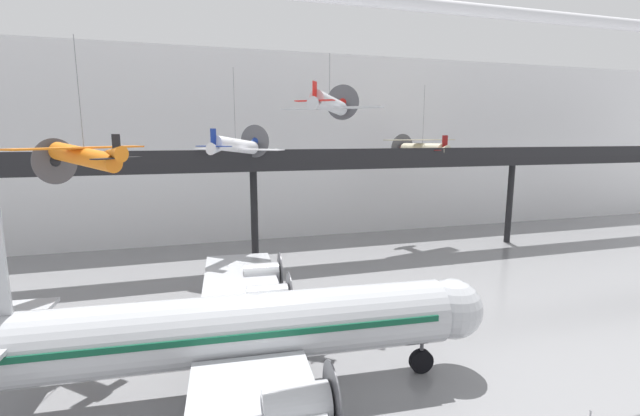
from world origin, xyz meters
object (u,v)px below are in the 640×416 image
(suspended_plane_silver_racer, at_px, (330,104))
(suspended_plane_orange_highwing, at_px, (85,156))
(suspended_plane_cream_biplane, at_px, (422,149))
(airliner_silver_main, at_px, (229,331))
(suspended_plane_white_twin, at_px, (236,146))

(suspended_plane_silver_racer, relative_size, suspended_plane_orange_highwing, 0.76)
(suspended_plane_orange_highwing, bearing_deg, suspended_plane_cream_biplane, -108.20)
(airliner_silver_main, distance_m, suspended_plane_orange_highwing, 13.19)
(airliner_silver_main, distance_m, suspended_plane_silver_racer, 16.52)
(suspended_plane_orange_highwing, xyz_separation_m, suspended_plane_cream_biplane, (30.52, 15.58, -0.33))
(airliner_silver_main, distance_m, suspended_plane_cream_biplane, 33.81)
(suspended_plane_silver_racer, xyz_separation_m, suspended_plane_cream_biplane, (15.44, 14.17, -3.61))
(suspended_plane_cream_biplane, bearing_deg, airliner_silver_main, 122.27)
(suspended_plane_white_twin, distance_m, suspended_plane_cream_biplane, 22.08)
(suspended_plane_white_twin, bearing_deg, suspended_plane_cream_biplane, -33.68)
(suspended_plane_orange_highwing, bearing_deg, airliner_silver_main, 178.08)
(airliner_silver_main, relative_size, suspended_plane_silver_racer, 4.88)
(airliner_silver_main, height_order, suspended_plane_silver_racer, suspended_plane_silver_racer)
(airliner_silver_main, bearing_deg, suspended_plane_silver_racer, 52.72)
(airliner_silver_main, distance_m, suspended_plane_white_twin, 18.90)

